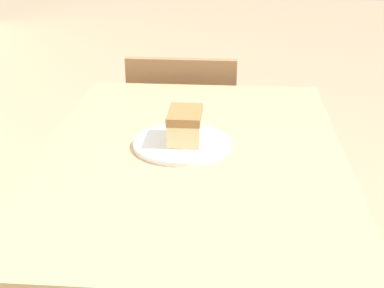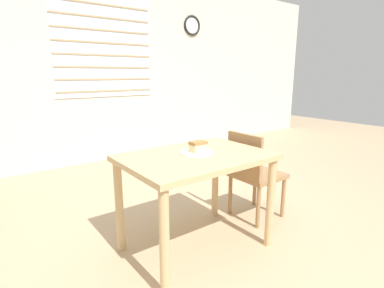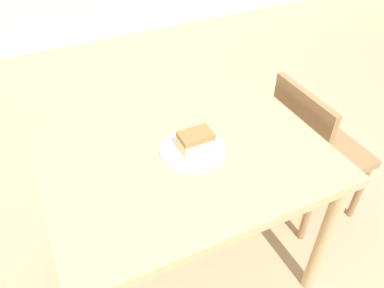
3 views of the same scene
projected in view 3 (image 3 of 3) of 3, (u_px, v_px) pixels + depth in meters
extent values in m
cube|color=tan|center=(189.00, 162.00, 1.38)|extent=(1.04, 0.73, 0.04)
cylinder|color=tan|center=(324.00, 240.00, 1.56)|extent=(0.06, 0.06, 0.70)
cylinder|color=tan|center=(65.00, 210.00, 1.68)|extent=(0.06, 0.06, 0.70)
cylinder|color=tan|center=(243.00, 150.00, 1.99)|extent=(0.06, 0.06, 0.70)
cube|color=#9E754C|center=(321.00, 152.00, 1.90)|extent=(0.40, 0.40, 0.04)
cylinder|color=#9E754C|center=(359.00, 192.00, 1.98)|extent=(0.04, 0.04, 0.38)
cylinder|color=#9E754C|center=(316.00, 153.00, 2.21)|extent=(0.04, 0.04, 0.38)
cylinder|color=#9E754C|center=(307.00, 214.00, 1.86)|extent=(0.04, 0.04, 0.38)
cylinder|color=#9E754C|center=(268.00, 170.00, 2.10)|extent=(0.04, 0.04, 0.38)
cube|color=#9E754C|center=(299.00, 129.00, 1.70)|extent=(0.03, 0.38, 0.39)
cylinder|color=white|center=(192.00, 150.00, 1.39)|extent=(0.24, 0.24, 0.01)
cube|color=beige|center=(195.00, 144.00, 1.36)|extent=(0.12, 0.08, 0.06)
cube|color=#A3703D|center=(195.00, 136.00, 1.34)|extent=(0.12, 0.08, 0.02)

